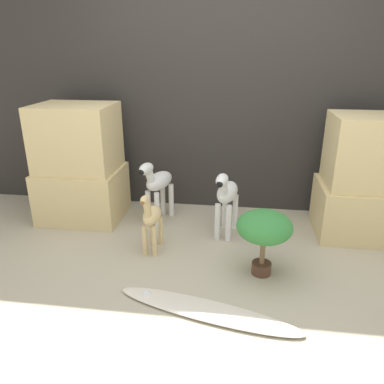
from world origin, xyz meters
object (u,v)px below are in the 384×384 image
object	(u,v)px
zebra_right	(226,196)
potted_palm_front	(264,229)
giraffe_figurine	(152,218)
zebra_left	(157,184)
surfboard	(205,310)

from	to	relation	value
zebra_right	potted_palm_front	size ratio (longest dim) A/B	1.26
zebra_right	potted_palm_front	bearing A→B (deg)	-62.58
giraffe_figurine	potted_palm_front	bearing A→B (deg)	-14.19
zebra_right	giraffe_figurine	world-z (taller)	zebra_right
zebra_right	zebra_left	xyz separation A→B (m)	(-0.69, 0.22, 0.00)
zebra_right	giraffe_figurine	distance (m)	0.72
zebra_right	giraffe_figurine	xyz separation A→B (m)	(-0.61, -0.37, -0.09)
zebra_left	giraffe_figurine	size ratio (longest dim) A/B	1.15
potted_palm_front	surfboard	xyz separation A→B (m)	(-0.39, -0.52, -0.37)
zebra_right	zebra_left	world-z (taller)	same
zebra_left	zebra_right	bearing A→B (deg)	-17.45
giraffe_figurine	surfboard	size ratio (longest dim) A/B	0.44
surfboard	giraffe_figurine	bearing A→B (deg)	125.58
potted_palm_front	surfboard	distance (m)	0.74
zebra_left	giraffe_figurine	distance (m)	0.60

